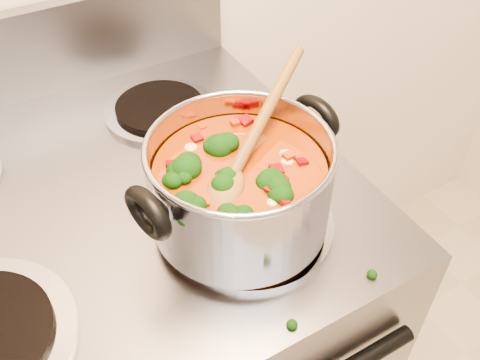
{
  "coord_description": "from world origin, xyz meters",
  "views": [
    {
      "loc": [
        -0.05,
        0.58,
        1.48
      ],
      "look_at": [
        0.2,
        1.01,
        1.01
      ],
      "focal_mm": 40.0,
      "sensor_mm": 36.0,
      "label": 1
    }
  ],
  "objects": [
    {
      "name": "stockpot",
      "position": [
        0.2,
        1.01,
        1.0
      ],
      "size": [
        0.3,
        0.24,
        0.15
      ],
      "rotation": [
        0.0,
        0.0,
        0.19
      ],
      "color": "#A6A6AE",
      "rests_on": "electric_range"
    },
    {
      "name": "wooden_spoon",
      "position": [
        0.21,
        1.02,
        1.05
      ],
      "size": [
        0.25,
        0.19,
        0.09
      ],
      "rotation": [
        0.0,
        0.0,
        0.61
      ],
      "color": "brown",
      "rests_on": "stockpot"
    },
    {
      "name": "electric_range",
      "position": [
        0.03,
        1.16,
        0.47
      ],
      "size": [
        0.78,
        0.7,
        1.08
      ],
      "color": "gray",
      "rests_on": "ground"
    },
    {
      "name": "cooktop_crumbs",
      "position": [
        0.14,
        1.11,
        0.92
      ],
      "size": [
        0.22,
        0.3,
        0.01
      ],
      "color": "black",
      "rests_on": "electric_range"
    }
  ]
}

